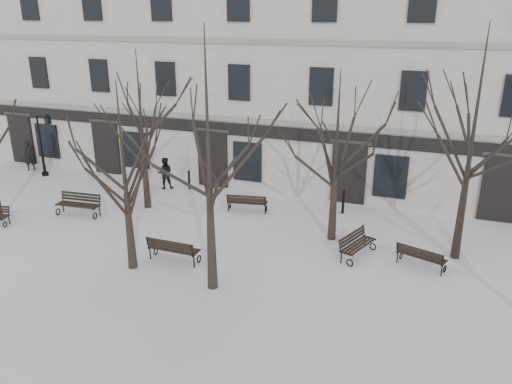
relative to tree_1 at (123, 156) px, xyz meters
The scene contains 17 objects.
ground 4.94m from the tree_1, 24.45° to the left, with size 100.00×100.00×0.00m, color white.
building 14.37m from the tree_1, 79.99° to the left, with size 40.40×10.20×11.40m.
tree_1 is the anchor object (origin of this frame).
tree_2 3.44m from the tree_1, ahead, with size 5.81×5.81×8.30m.
tree_4 5.88m from the tree_1, 116.64° to the left, with size 5.00×5.00×7.14m.
tree_5 7.78m from the tree_1, 37.89° to the left, with size 4.68×4.68×6.68m.
tree_6 11.84m from the tree_1, 23.88° to the left, with size 5.84×5.84×8.35m.
bench_1 3.88m from the tree_1, 36.32° to the left, with size 1.91×0.72×0.96m.
bench_2 10.84m from the tree_1, 19.83° to the left, with size 1.78×1.12×0.85m.
bench_3 6.99m from the tree_1, 145.93° to the left, with size 2.02×0.89×0.99m.
bench_4 7.48m from the tree_1, 72.62° to the left, with size 1.87×0.96×0.90m.
bench_5 8.92m from the tree_1, 26.24° to the left, with size 1.23×1.90×0.91m.
lamp_post 12.87m from the tree_1, 144.25° to the left, with size 1.10×0.41×3.52m.
bollard_a 9.12m from the tree_1, 103.52° to the left, with size 0.13×0.13×1.02m.
bollard_b 10.33m from the tree_1, 51.46° to the left, with size 0.14×0.14×1.12m.
pedestrian_a 15.03m from the tree_1, 146.44° to the left, with size 0.64×0.42×1.75m, color black.
pedestrian_b 9.41m from the tree_1, 111.98° to the left, with size 0.80×0.63×1.65m, color black.
Camera 1 is at (7.09, -14.46, 8.56)m, focal length 35.00 mm.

